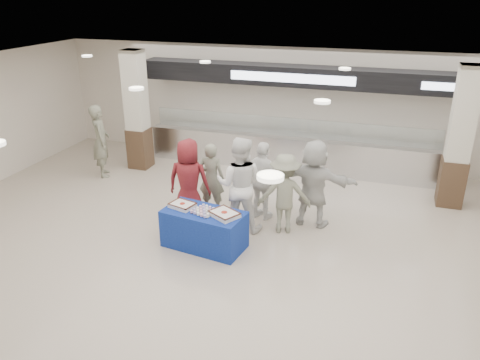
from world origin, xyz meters
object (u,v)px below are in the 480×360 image
(display_table, at_px, (204,229))
(soldier_b, at_px, (284,194))
(civilian_white, at_px, (314,183))
(cupcake_tray, at_px, (204,211))
(soldier_bg, at_px, (101,141))
(soldier_a, at_px, (211,178))
(chef_tall, at_px, (240,184))
(sheet_cake_left, at_px, (182,205))
(chef_short, at_px, (263,181))
(civilian_maroon, at_px, (189,181))
(sheet_cake_right, at_px, (224,214))

(display_table, relative_size, soldier_b, 0.93)
(civilian_white, bearing_deg, cupcake_tray, 46.03)
(civilian_white, relative_size, soldier_bg, 0.98)
(soldier_a, height_order, chef_tall, chef_tall)
(sheet_cake_left, height_order, chef_short, chef_short)
(sheet_cake_left, xyz_separation_m, civilian_white, (2.28, 1.50, 0.14))
(chef_tall, distance_m, chef_short, 0.70)
(civilian_maroon, height_order, civilian_white, civilian_white)
(soldier_a, xyz_separation_m, chef_tall, (0.83, -0.56, 0.19))
(display_table, height_order, sheet_cake_right, sheet_cake_right)
(chef_short, xyz_separation_m, soldier_b, (0.57, -0.43, -0.03))
(chef_short, bearing_deg, sheet_cake_left, 66.78)
(chef_tall, relative_size, soldier_b, 1.19)
(cupcake_tray, bearing_deg, sheet_cake_right, -2.90)
(soldier_a, height_order, chef_short, chef_short)
(display_table, relative_size, sheet_cake_right, 2.43)
(civilian_maroon, relative_size, soldier_b, 1.10)
(civilian_maroon, relative_size, chef_short, 1.06)
(chef_tall, bearing_deg, civilian_white, -161.89)
(cupcake_tray, xyz_separation_m, civilian_maroon, (-0.73, 0.96, 0.13))
(sheet_cake_right, xyz_separation_m, cupcake_tray, (-0.41, 0.02, -0.02))
(sheet_cake_right, relative_size, cupcake_tray, 1.28)
(sheet_cake_right, bearing_deg, sheet_cake_left, 172.29)
(chef_tall, height_order, soldier_bg, chef_tall)
(display_table, height_order, sheet_cake_left, sheet_cake_left)
(civilian_white, bearing_deg, sheet_cake_left, 37.56)
(display_table, xyz_separation_m, civilian_maroon, (-0.70, 0.92, 0.54))
(sheet_cake_left, height_order, cupcake_tray, sheet_cake_left)
(sheet_cake_right, relative_size, soldier_bg, 0.33)
(soldier_bg, bearing_deg, chef_tall, -147.60)
(sheet_cake_right, height_order, chef_tall, chef_tall)
(chef_tall, height_order, chef_short, chef_tall)
(chef_short, bearing_deg, display_table, 80.34)
(sheet_cake_left, relative_size, soldier_bg, 0.28)
(display_table, height_order, chef_tall, chef_tall)
(soldier_a, relative_size, civilian_white, 0.86)
(civilian_maroon, bearing_deg, display_table, 119.52)
(sheet_cake_left, height_order, soldier_a, soldier_a)
(soldier_bg, bearing_deg, civilian_maroon, -153.87)
(sheet_cake_left, bearing_deg, soldier_bg, 143.53)
(display_table, height_order, soldier_b, soldier_b)
(sheet_cake_right, distance_m, civilian_maroon, 1.51)
(chef_short, relative_size, civilian_white, 0.92)
(chef_tall, bearing_deg, soldier_a, -40.92)
(sheet_cake_left, bearing_deg, sheet_cake_right, -7.71)
(cupcake_tray, height_order, soldier_b, soldier_b)
(chef_short, distance_m, civilian_white, 1.07)
(civilian_maroon, distance_m, chef_short, 1.57)
(civilian_white, bearing_deg, civilian_maroon, 18.52)
(sheet_cake_left, bearing_deg, soldier_a, 87.69)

